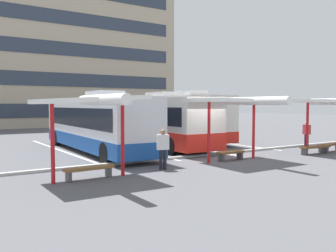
{
  "coord_description": "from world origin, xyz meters",
  "views": [
    {
      "loc": [
        -11.76,
        -13.6,
        2.7
      ],
      "look_at": [
        -0.8,
        3.17,
        1.53
      ],
      "focal_mm": 38.53,
      "sensor_mm": 36.0,
      "label": 1
    }
  ],
  "objects_px": {
    "waiting_shelter_0": "(92,102)",
    "waiting_passenger_0": "(307,132)",
    "coach_bus_2": "(181,118)",
    "waiting_shelter_1": "(237,102)",
    "waiting_passenger_1": "(163,146)",
    "bench_0": "(89,170)",
    "bench_3": "(330,145)",
    "coach_bus_0": "(95,124)",
    "bench_1": "(231,154)",
    "waiting_shelter_2": "(328,103)",
    "bench_2": "(315,148)",
    "coach_bus_1": "(153,122)"
  },
  "relations": [
    {
      "from": "bench_3",
      "to": "waiting_passenger_0",
      "type": "height_order",
      "value": "waiting_passenger_0"
    },
    {
      "from": "waiting_shelter_1",
      "to": "waiting_shelter_2",
      "type": "distance_m",
      "value": 6.35
    },
    {
      "from": "waiting_shelter_2",
      "to": "waiting_shelter_0",
      "type": "bearing_deg",
      "value": 179.22
    },
    {
      "from": "waiting_shelter_2",
      "to": "bench_0",
      "type": "bearing_deg",
      "value": 177.8
    },
    {
      "from": "waiting_shelter_1",
      "to": "waiting_shelter_2",
      "type": "relative_size",
      "value": 1.11
    },
    {
      "from": "bench_0",
      "to": "bench_2",
      "type": "height_order",
      "value": "same"
    },
    {
      "from": "coach_bus_2",
      "to": "waiting_shelter_0",
      "type": "relative_size",
      "value": 2.4
    },
    {
      "from": "coach_bus_0",
      "to": "bench_0",
      "type": "relative_size",
      "value": 6.55
    },
    {
      "from": "bench_3",
      "to": "coach_bus_0",
      "type": "bearing_deg",
      "value": 147.18
    },
    {
      "from": "waiting_shelter_0",
      "to": "waiting_shelter_2",
      "type": "distance_m",
      "value": 13.72
    },
    {
      "from": "coach_bus_2",
      "to": "waiting_shelter_0",
      "type": "distance_m",
      "value": 14.53
    },
    {
      "from": "waiting_shelter_0",
      "to": "bench_3",
      "type": "xyz_separation_m",
      "value": [
        14.62,
        0.18,
        -2.47
      ]
    },
    {
      "from": "bench_2",
      "to": "bench_3",
      "type": "distance_m",
      "value": 1.82
    },
    {
      "from": "waiting_shelter_0",
      "to": "waiting_passenger_0",
      "type": "bearing_deg",
      "value": 8.42
    },
    {
      "from": "waiting_shelter_2",
      "to": "bench_2",
      "type": "xyz_separation_m",
      "value": [
        -0.9,
        0.11,
        -2.48
      ]
    },
    {
      "from": "waiting_passenger_1",
      "to": "coach_bus_0",
      "type": "bearing_deg",
      "value": 91.19
    },
    {
      "from": "coach_bus_0",
      "to": "bench_2",
      "type": "relative_size",
      "value": 6.16
    },
    {
      "from": "waiting_shelter_0",
      "to": "bench_2",
      "type": "distance_m",
      "value": 13.05
    },
    {
      "from": "coach_bus_2",
      "to": "waiting_shelter_0",
      "type": "bearing_deg",
      "value": -137.71
    },
    {
      "from": "bench_0",
      "to": "waiting_passenger_1",
      "type": "distance_m",
      "value": 3.36
    },
    {
      "from": "bench_0",
      "to": "bench_1",
      "type": "height_order",
      "value": "same"
    },
    {
      "from": "waiting_shelter_0",
      "to": "bench_2",
      "type": "xyz_separation_m",
      "value": [
        12.82,
        -0.08,
        -2.47
      ]
    },
    {
      "from": "coach_bus_1",
      "to": "waiting_shelter_1",
      "type": "bearing_deg",
      "value": -88.99
    },
    {
      "from": "bench_0",
      "to": "bench_2",
      "type": "relative_size",
      "value": 0.94
    },
    {
      "from": "coach_bus_2",
      "to": "bench_1",
      "type": "height_order",
      "value": "coach_bus_2"
    },
    {
      "from": "coach_bus_0",
      "to": "waiting_passenger_1",
      "type": "height_order",
      "value": "coach_bus_0"
    },
    {
      "from": "bench_0",
      "to": "bench_3",
      "type": "distance_m",
      "value": 14.62
    },
    {
      "from": "coach_bus_0",
      "to": "coach_bus_2",
      "type": "bearing_deg",
      "value": 15.97
    },
    {
      "from": "waiting_shelter_1",
      "to": "waiting_passenger_1",
      "type": "height_order",
      "value": "waiting_shelter_1"
    },
    {
      "from": "waiting_passenger_0",
      "to": "coach_bus_2",
      "type": "bearing_deg",
      "value": 121.42
    },
    {
      "from": "bench_0",
      "to": "bench_1",
      "type": "xyz_separation_m",
      "value": [
        7.4,
        0.47,
        -0.01
      ]
    },
    {
      "from": "bench_0",
      "to": "waiting_shelter_0",
      "type": "bearing_deg",
      "value": -90.0
    },
    {
      "from": "bench_1",
      "to": "waiting_passenger_1",
      "type": "xyz_separation_m",
      "value": [
        -4.11,
        -0.3,
        0.65
      ]
    },
    {
      "from": "coach_bus_2",
      "to": "waiting_shelter_0",
      "type": "xyz_separation_m",
      "value": [
        -10.72,
        -9.75,
        1.09
      ]
    },
    {
      "from": "coach_bus_1",
      "to": "bench_0",
      "type": "xyz_separation_m",
      "value": [
        -7.27,
        -7.63,
        -1.24
      ]
    },
    {
      "from": "coach_bus_0",
      "to": "bench_1",
      "type": "distance_m",
      "value": 8.1
    },
    {
      "from": "waiting_passenger_0",
      "to": "waiting_passenger_1",
      "type": "bearing_deg",
      "value": -171.69
    },
    {
      "from": "bench_3",
      "to": "waiting_passenger_1",
      "type": "bearing_deg",
      "value": 178.32
    },
    {
      "from": "waiting_shelter_2",
      "to": "waiting_shelter_1",
      "type": "bearing_deg",
      "value": 174.18
    },
    {
      "from": "bench_1",
      "to": "bench_3",
      "type": "relative_size",
      "value": 0.79
    },
    {
      "from": "coach_bus_1",
      "to": "bench_3",
      "type": "height_order",
      "value": "coach_bus_1"
    },
    {
      "from": "waiting_shelter_0",
      "to": "waiting_passenger_1",
      "type": "relative_size",
      "value": 2.55
    },
    {
      "from": "waiting_shelter_2",
      "to": "waiting_passenger_0",
      "type": "bearing_deg",
      "value": 57.25
    },
    {
      "from": "bench_1",
      "to": "waiting_shelter_2",
      "type": "distance_m",
      "value": 6.86
    },
    {
      "from": "coach_bus_0",
      "to": "bench_3",
      "type": "distance_m",
      "value": 13.71
    },
    {
      "from": "bench_2",
      "to": "waiting_passenger_0",
      "type": "distance_m",
      "value": 3.46
    },
    {
      "from": "coach_bus_1",
      "to": "waiting_shelter_0",
      "type": "xyz_separation_m",
      "value": [
        -7.27,
        -7.97,
        1.23
      ]
    },
    {
      "from": "waiting_shelter_1",
      "to": "coach_bus_1",
      "type": "bearing_deg",
      "value": 91.01
    },
    {
      "from": "waiting_shelter_1",
      "to": "bench_1",
      "type": "relative_size",
      "value": 3.07
    },
    {
      "from": "waiting_shelter_1",
      "to": "waiting_passenger_0",
      "type": "xyz_separation_m",
      "value": [
        7.89,
        1.81,
        -1.88
      ]
    }
  ]
}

